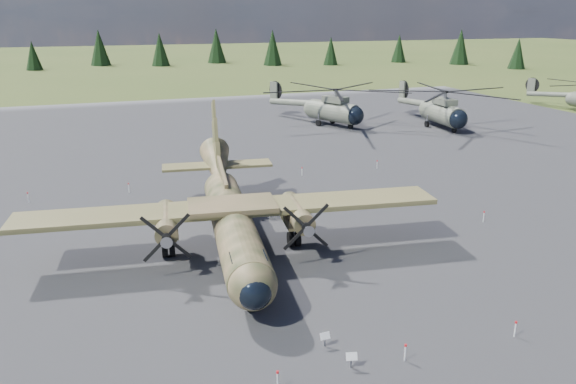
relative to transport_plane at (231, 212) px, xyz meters
name	(u,v)px	position (x,y,z in m)	size (l,w,h in m)	color
ground	(272,251)	(2.37, -1.36, -2.52)	(500.00, 500.00, 0.00)	#4C5325
apron	(236,204)	(2.37, 8.64, -2.52)	(120.00, 120.00, 0.04)	slate
transport_plane	(231,212)	(0.00, 0.00, 0.00)	(26.63, 24.05, 8.76)	#333B20
helicopter_near	(332,99)	(22.83, 36.45, 1.13)	(26.79, 26.79, 5.13)	#67685A
helicopter_mid	(443,101)	(36.06, 30.20, 1.10)	(21.12, 24.18, 5.10)	#67685A
info_placard_left	(351,358)	(1.87, -14.56, -2.00)	(0.52, 0.31, 0.77)	gray
info_placard_right	(325,337)	(1.41, -12.63, -2.03)	(0.48, 0.22, 0.73)	gray
barrier_fence	(266,245)	(1.91, -1.43, -2.01)	(33.12, 29.62, 0.85)	white
treeline	(245,163)	(1.88, 3.40, 2.28)	(300.85, 292.52, 10.98)	black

